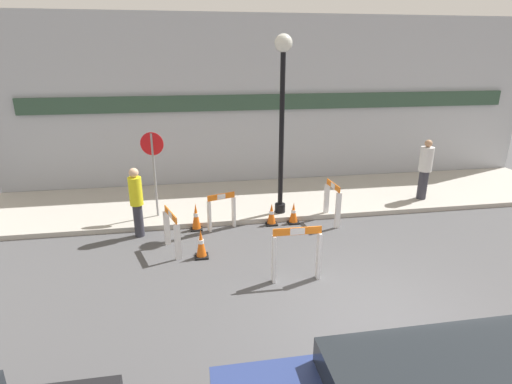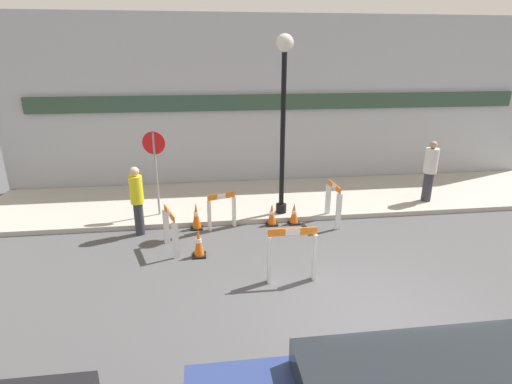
% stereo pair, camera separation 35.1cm
% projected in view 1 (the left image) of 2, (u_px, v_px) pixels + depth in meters
% --- Properties ---
extents(ground_plane, '(60.00, 60.00, 0.00)m').
position_uv_depth(ground_plane, '(382.00, 325.00, 6.67)').
color(ground_plane, '#4C4C4F').
extents(sidewalk_slab, '(18.00, 3.45, 0.13)m').
position_uv_depth(sidewalk_slab, '(290.00, 197.00, 12.45)').
color(sidewalk_slab, '#ADA89E').
rests_on(sidewalk_slab, ground_plane).
extents(storefront_facade, '(18.00, 0.22, 5.50)m').
position_uv_depth(storefront_facade, '(279.00, 103.00, 13.25)').
color(storefront_facade, '#A3A8B2').
rests_on(storefront_facade, ground_plane).
extents(streetlamp_post, '(0.44, 0.44, 4.63)m').
position_uv_depth(streetlamp_post, '(282.00, 102.00, 10.12)').
color(streetlamp_post, black).
rests_on(streetlamp_post, sidewalk_slab).
extents(stop_sign, '(0.59, 0.13, 2.28)m').
position_uv_depth(stop_sign, '(153.00, 161.00, 10.35)').
color(stop_sign, gray).
rests_on(stop_sign, sidewalk_slab).
extents(barricade_0, '(0.19, 0.82, 1.11)m').
position_uv_depth(barricade_0, '(332.00, 201.00, 10.56)').
color(barricade_0, white).
rests_on(barricade_0, ground_plane).
extents(barricade_1, '(0.74, 0.36, 0.96)m').
position_uv_depth(barricade_1, '(222.00, 210.00, 10.19)').
color(barricade_1, white).
rests_on(barricade_1, ground_plane).
extents(barricade_2, '(0.40, 0.88, 0.99)m').
position_uv_depth(barricade_2, '(172.00, 230.00, 8.98)').
color(barricade_2, white).
rests_on(barricade_2, ground_plane).
extents(barricade_3, '(0.97, 0.14, 1.15)m').
position_uv_depth(barricade_3, '(297.00, 252.00, 7.80)').
color(barricade_3, white).
rests_on(barricade_3, ground_plane).
extents(traffic_cone_0, '(0.30, 0.30, 0.58)m').
position_uv_depth(traffic_cone_0, '(294.00, 213.00, 10.62)').
color(traffic_cone_0, black).
rests_on(traffic_cone_0, ground_plane).
extents(traffic_cone_1, '(0.30, 0.30, 0.59)m').
position_uv_depth(traffic_cone_1, '(272.00, 214.00, 10.52)').
color(traffic_cone_1, black).
rests_on(traffic_cone_1, ground_plane).
extents(traffic_cone_2, '(0.30, 0.30, 0.66)m').
position_uv_depth(traffic_cone_2, '(201.00, 244.00, 8.80)').
color(traffic_cone_2, black).
rests_on(traffic_cone_2, ground_plane).
extents(traffic_cone_3, '(0.30, 0.30, 0.71)m').
position_uv_depth(traffic_cone_3, '(196.00, 217.00, 10.19)').
color(traffic_cone_3, black).
rests_on(traffic_cone_3, ground_plane).
extents(person_worker, '(0.37, 0.37, 1.75)m').
position_uv_depth(person_worker, '(136.00, 200.00, 9.63)').
color(person_worker, '#33333D').
rests_on(person_worker, ground_plane).
extents(person_pedestrian, '(0.41, 0.41, 1.81)m').
position_uv_depth(person_pedestrian, '(425.00, 168.00, 11.81)').
color(person_pedestrian, '#33333D').
rests_on(person_pedestrian, sidewalk_slab).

